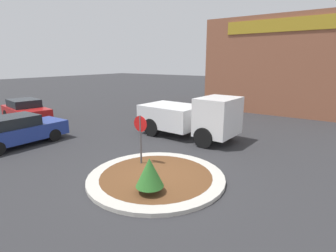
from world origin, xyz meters
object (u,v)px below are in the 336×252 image
(stop_sign, at_px, (141,132))
(parked_sedan_red, at_px, (26,110))
(utility_truck, at_px, (191,117))
(parked_sedan_blue, at_px, (17,130))

(stop_sign, xyz_separation_m, parked_sedan_red, (-11.51, 1.61, -0.61))
(stop_sign, distance_m, parked_sedan_red, 11.64)
(stop_sign, distance_m, utility_truck, 4.54)
(stop_sign, relative_size, parked_sedan_blue, 0.47)
(stop_sign, relative_size, utility_truck, 0.38)
(parked_sedan_blue, xyz_separation_m, parked_sedan_red, (-4.88, 2.95, 0.02))
(stop_sign, relative_size, parked_sedan_red, 0.44)
(stop_sign, xyz_separation_m, parked_sedan_blue, (-6.63, -1.34, -0.63))
(stop_sign, xyz_separation_m, utility_truck, (-0.42, 4.52, -0.23))
(utility_truck, xyz_separation_m, parked_sedan_red, (-11.09, -2.91, -0.37))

